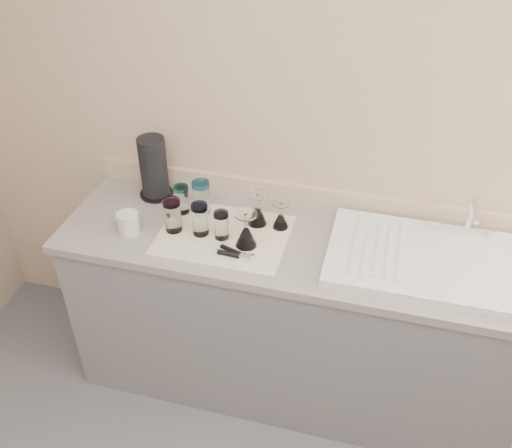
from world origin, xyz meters
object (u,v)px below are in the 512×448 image
(sink_unit, at_px, (430,260))
(goblet_back_right, at_px, (281,219))
(can_opener, at_px, (237,254))
(paper_towel_roll, at_px, (154,168))
(tumbler_teal, at_px, (182,199))
(tumbler_blue, at_px, (200,219))
(goblet_back_left, at_px, (257,213))
(tumbler_lavender, at_px, (221,225))
(white_mug, at_px, (128,223))
(goblet_front_left, at_px, (246,235))
(tumbler_cyan, at_px, (201,197))
(tumbler_magenta, at_px, (173,215))

(sink_unit, xyz_separation_m, goblet_back_right, (-0.64, 0.08, 0.03))
(can_opener, relative_size, paper_towel_roll, 0.55)
(tumbler_teal, height_order, tumbler_blue, tumbler_blue)
(sink_unit, height_order, goblet_back_left, sink_unit)
(tumbler_blue, height_order, tumbler_lavender, tumbler_blue)
(tumbler_lavender, bearing_deg, tumbler_blue, 177.36)
(tumbler_blue, distance_m, white_mug, 0.32)
(tumbler_teal, height_order, goblet_back_right, tumbler_teal)
(sink_unit, relative_size, white_mug, 5.83)
(goblet_front_left, height_order, can_opener, goblet_front_left)
(sink_unit, xyz_separation_m, tumbler_cyan, (-1.01, 0.09, 0.07))
(tumbler_lavender, xyz_separation_m, paper_towel_roll, (-0.41, 0.25, 0.07))
(tumbler_teal, relative_size, tumbler_blue, 0.91)
(tumbler_magenta, height_order, goblet_back_left, same)
(goblet_front_left, bearing_deg, goblet_back_left, 88.00)
(goblet_back_right, bearing_deg, goblet_back_left, 180.00)
(goblet_front_left, distance_m, can_opener, 0.09)
(tumbler_teal, xyz_separation_m, tumbler_cyan, (0.09, 0.02, 0.01))
(paper_towel_roll, bearing_deg, tumbler_teal, -32.10)
(tumbler_magenta, bearing_deg, goblet_front_left, -3.60)
(goblet_front_left, bearing_deg, paper_towel_roll, 152.58)
(can_opener, bearing_deg, tumbler_magenta, 162.06)
(tumbler_blue, distance_m, goblet_front_left, 0.21)
(tumbler_cyan, height_order, goblet_front_left, goblet_front_left)
(paper_towel_roll, bearing_deg, white_mug, -90.46)
(tumbler_blue, bearing_deg, white_mug, -169.04)
(goblet_front_left, xyz_separation_m, paper_towel_roll, (-0.52, 0.27, 0.08))
(tumbler_cyan, xyz_separation_m, paper_towel_roll, (-0.26, 0.09, 0.06))
(tumbler_teal, relative_size, paper_towel_roll, 0.45)
(sink_unit, relative_size, goblet_front_left, 5.05)
(tumbler_lavender, bearing_deg, white_mug, -172.20)
(tumbler_blue, xyz_separation_m, goblet_back_right, (0.32, 0.13, -0.03))
(tumbler_cyan, relative_size, tumbler_lavender, 1.23)
(tumbler_lavender, bearing_deg, tumbler_cyan, 132.55)
(white_mug, bearing_deg, tumbler_teal, 47.39)
(goblet_back_left, relative_size, goblet_back_right, 1.21)
(tumbler_magenta, bearing_deg, tumbler_lavender, 0.76)
(tumbler_cyan, relative_size, tumbler_magenta, 1.03)
(tumbler_cyan, distance_m, goblet_front_left, 0.32)
(tumbler_cyan, relative_size, paper_towel_roll, 0.53)
(goblet_back_left, xyz_separation_m, white_mug, (-0.53, -0.19, -0.01))
(can_opener, bearing_deg, sink_unit, 12.32)
(tumbler_magenta, bearing_deg, tumbler_cyan, 65.01)
(tumbler_teal, height_order, paper_towel_roll, paper_towel_roll)
(goblet_front_left, bearing_deg, tumbler_cyan, 145.08)
(tumbler_teal, height_order, can_opener, tumbler_teal)
(tumbler_lavender, relative_size, paper_towel_roll, 0.43)
(tumbler_magenta, relative_size, goblet_front_left, 0.94)
(tumbler_cyan, height_order, tumbler_blue, tumbler_cyan)
(tumbler_magenta, bearing_deg, tumbler_teal, 95.26)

